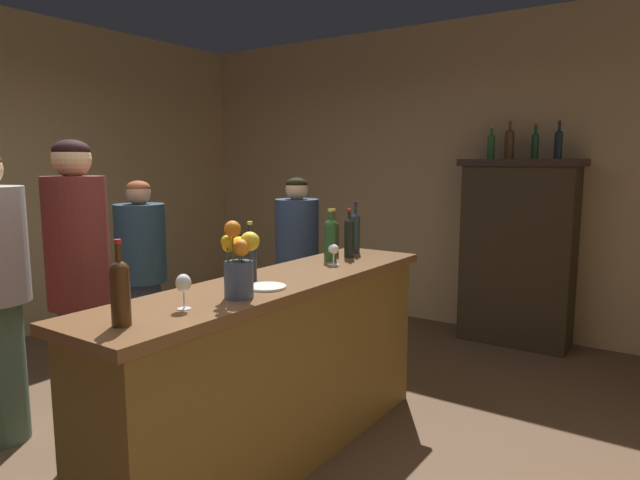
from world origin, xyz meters
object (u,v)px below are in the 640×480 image
(patron_in_navy, at_px, (297,265))
(wine_bottle_rose, at_px, (120,290))
(wine_bottle_malbec, at_px, (355,231))
(wine_glass_front, at_px, (334,250))
(wine_bottle_chardonnay, at_px, (330,237))
(display_bottle_center, at_px, (535,144))
(display_cabinet, at_px, (518,249))
(wine_bottle_riesling, at_px, (333,235))
(patron_by_cabinet, at_px, (142,276))
(wine_bottle_merlot, at_px, (250,254))
(wine_glass_mid, at_px, (183,284))
(display_bottle_midright, at_px, (558,143))
(display_bottle_left, at_px, (491,145))
(display_bottle_midleft, at_px, (509,143))
(cheese_plate, at_px, (266,287))
(wine_bottle_pinot, at_px, (349,236))
(patron_in_grey, at_px, (79,288))
(bar_counter, at_px, (277,370))
(flower_arrangement, at_px, (239,263))

(patron_in_navy, bearing_deg, wine_bottle_rose, -17.74)
(wine_bottle_malbec, xyz_separation_m, wine_glass_front, (0.11, -0.44, -0.06))
(wine_bottle_chardonnay, height_order, display_bottle_center, display_bottle_center)
(display_cabinet, bearing_deg, wine_bottle_riesling, -109.47)
(wine_bottle_chardonnay, distance_m, patron_by_cabinet, 1.44)
(wine_bottle_merlot, relative_size, display_bottle_center, 1.05)
(wine_glass_mid, height_order, display_bottle_midright, display_bottle_midright)
(wine_bottle_malbec, height_order, display_bottle_left, display_bottle_left)
(display_cabinet, bearing_deg, display_bottle_midleft, 180.00)
(cheese_plate, bearing_deg, display_bottle_midright, 76.56)
(wine_bottle_pinot, distance_m, patron_in_grey, 1.60)
(bar_counter, relative_size, flower_arrangement, 6.47)
(wine_bottle_riesling, bearing_deg, cheese_plate, -75.08)
(bar_counter, height_order, patron_in_navy, patron_in_navy)
(display_bottle_midleft, bearing_deg, display_cabinet, -0.00)
(wine_bottle_rose, height_order, wine_bottle_riesling, wine_bottle_rose)
(wine_bottle_merlot, distance_m, display_bottle_midleft, 2.94)
(wine_bottle_riesling, distance_m, patron_in_grey, 1.56)
(display_cabinet, height_order, cheese_plate, display_cabinet)
(wine_bottle_chardonnay, distance_m, display_bottle_left, 2.21)
(bar_counter, xyz_separation_m, display_bottle_center, (0.60, 2.73, 1.25))
(display_cabinet, distance_m, wine_bottle_riesling, 2.05)
(flower_arrangement, xyz_separation_m, display_bottle_midright, (0.67, 3.13, 0.60))
(wine_bottle_chardonnay, bearing_deg, wine_bottle_pinot, 78.99)
(wine_glass_front, height_order, wine_glass_mid, wine_glass_mid)
(flower_arrangement, distance_m, display_bottle_midright, 3.26)
(wine_bottle_chardonnay, relative_size, wine_glass_front, 2.61)
(wine_bottle_chardonnay, height_order, flower_arrangement, flower_arrangement)
(display_bottle_left, height_order, patron_in_grey, display_bottle_left)
(wine_glass_front, distance_m, display_bottle_left, 2.32)
(patron_in_navy, bearing_deg, display_bottle_midleft, 106.36)
(wine_bottle_rose, height_order, wine_bottle_merlot, wine_bottle_rose)
(display_cabinet, distance_m, wine_bottle_malbec, 1.89)
(wine_bottle_riesling, xyz_separation_m, display_bottle_left, (0.41, 1.92, 0.62))
(wine_bottle_merlot, relative_size, display_bottle_midleft, 0.95)
(display_bottle_center, xyz_separation_m, patron_in_navy, (-1.34, -1.56, -0.94))
(cheese_plate, bearing_deg, patron_in_grey, -155.76)
(wine_bottle_chardonnay, relative_size, display_bottle_midright, 1.03)
(flower_arrangement, xyz_separation_m, display_bottle_midleft, (0.27, 3.13, 0.61))
(display_bottle_left, bearing_deg, wine_glass_mid, -92.88)
(patron_in_grey, bearing_deg, wine_glass_front, 38.59)
(display_bottle_midright, bearing_deg, display_bottle_left, 180.00)
(wine_bottle_pinot, bearing_deg, wine_glass_front, -77.70)
(display_bottle_center, bearing_deg, display_cabinet, 180.00)
(wine_bottle_merlot, xyz_separation_m, display_bottle_center, (0.68, 2.83, 0.62))
(bar_counter, height_order, wine_bottle_rose, wine_bottle_rose)
(wine_bottle_rose, bearing_deg, display_bottle_midright, 78.69)
(cheese_plate, bearing_deg, bar_counter, 115.79)
(display_cabinet, relative_size, wine_bottle_chardonnay, 5.07)
(wine_bottle_rose, bearing_deg, display_cabinet, 82.97)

